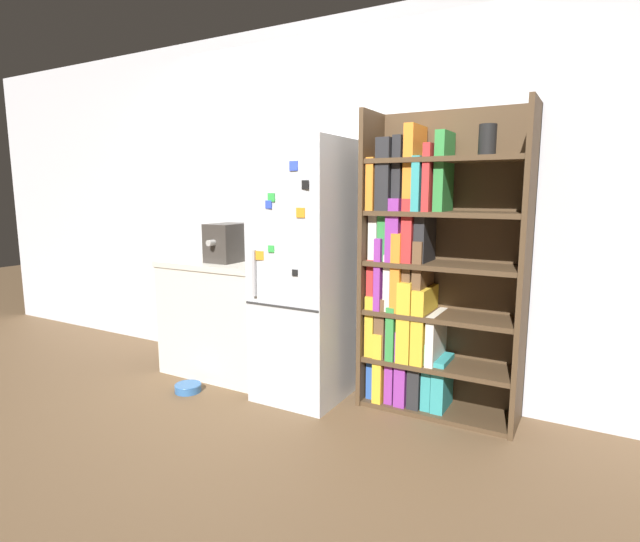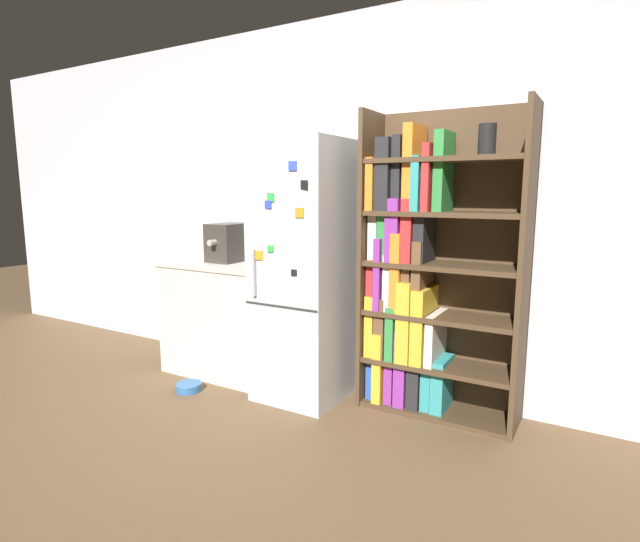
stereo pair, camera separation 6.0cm
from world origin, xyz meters
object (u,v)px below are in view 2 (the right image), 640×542
at_px(espresso_machine, 228,242).
at_px(pet_bowl, 189,386).
at_px(refrigerator, 308,271).
at_px(bookshelf, 422,277).

bearing_deg(espresso_machine, pet_bowl, -92.38).
bearing_deg(refrigerator, bookshelf, 12.69).
distance_m(refrigerator, bookshelf, 0.77).
bearing_deg(refrigerator, pet_bowl, -151.13).
xyz_separation_m(bookshelf, pet_bowl, (-1.50, -0.58, -0.83)).
height_order(refrigerator, pet_bowl, refrigerator).
distance_m(refrigerator, pet_bowl, 1.20).
distance_m(bookshelf, espresso_machine, 1.49).
xyz_separation_m(espresso_machine, pet_bowl, (-0.02, -0.45, -0.99)).
height_order(espresso_machine, pet_bowl, espresso_machine).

